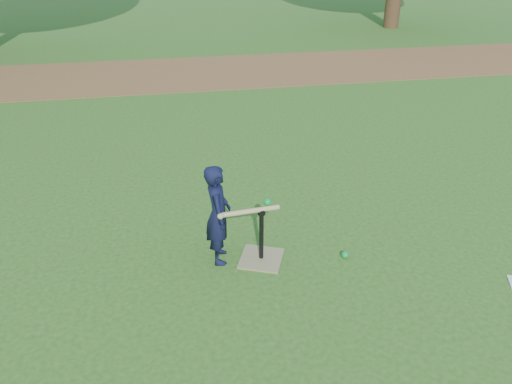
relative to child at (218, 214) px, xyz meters
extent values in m
plane|color=#285116|center=(0.70, -0.12, -0.54)|extent=(80.00, 80.00, 0.00)
cube|color=brown|center=(0.70, 7.38, -0.54)|extent=(24.00, 3.00, 0.01)
imported|color=black|center=(0.00, 0.00, 0.00)|extent=(0.28, 0.41, 1.08)
sphere|color=#0C8B36|center=(1.30, -0.24, -0.50)|extent=(0.08, 0.08, 0.08)
cube|color=#887C56|center=(0.43, -0.10, -0.53)|extent=(0.56, 0.56, 0.02)
cylinder|color=black|center=(0.43, -0.10, -0.24)|extent=(0.05, 0.05, 0.55)
cylinder|color=black|center=(0.43, -0.10, 0.04)|extent=(0.08, 0.08, 0.06)
cylinder|color=tan|center=(0.31, -0.12, 0.07)|extent=(0.60, 0.11, 0.05)
sphere|color=tan|center=(0.01, -0.16, 0.07)|extent=(0.06, 0.06, 0.06)
sphere|color=#0C8B36|center=(0.50, -0.05, 0.12)|extent=(0.08, 0.08, 0.08)
camera|label=1|loc=(-0.42, -4.30, 2.60)|focal=35.00mm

